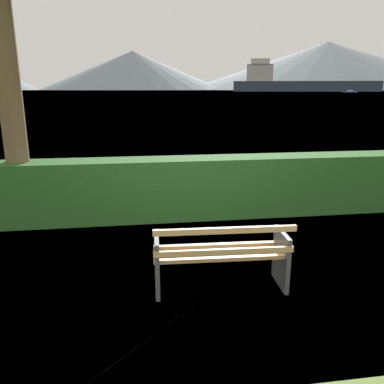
# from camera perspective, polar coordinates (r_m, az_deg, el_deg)

# --- Properties ---
(ground_plane) EXTENTS (1400.00, 1400.00, 0.00)m
(ground_plane) POSITION_cam_1_polar(r_m,az_deg,el_deg) (4.78, 4.07, -13.76)
(ground_plane) COLOR olive
(water_surface) EXTENTS (620.00, 620.00, 0.00)m
(water_surface) POSITION_cam_1_polar(r_m,az_deg,el_deg) (312.43, -8.48, 14.54)
(water_surface) COLOR #7A99A8
(water_surface) RESTS_ON ground_plane
(park_bench) EXTENTS (1.58, 0.64, 0.87)m
(park_bench) POSITION_cam_1_polar(r_m,az_deg,el_deg) (4.54, 4.29, -9.45)
(park_bench) COLOR tan
(park_bench) RESTS_ON ground_plane
(hedge_row) EXTENTS (10.50, 0.65, 1.10)m
(hedge_row) POSITION_cam_1_polar(r_m,az_deg,el_deg) (7.02, -0.47, 0.63)
(hedge_row) COLOR #285B23
(hedge_row) RESTS_ON ground_plane
(cargo_ship_large) EXTENTS (99.73, 39.56, 21.98)m
(cargo_ship_large) POSITION_cam_1_polar(r_m,az_deg,el_deg) (289.96, 14.86, 15.39)
(cargo_ship_large) COLOR #2D384C
(cargo_ship_large) RESTS_ON water_surface
(fishing_boat_near) EXTENTS (6.00, 7.48, 1.23)m
(fishing_boat_near) POSITION_cam_1_polar(r_m,az_deg,el_deg) (237.47, 22.34, 13.58)
(fishing_boat_near) COLOR #335693
(fishing_boat_near) RESTS_ON water_surface
(distant_hills) EXTENTS (920.06, 435.31, 79.86)m
(distant_hills) POSITION_cam_1_polar(r_m,az_deg,el_deg) (588.09, 1.51, 18.34)
(distant_hills) COLOR slate
(distant_hills) RESTS_ON ground_plane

